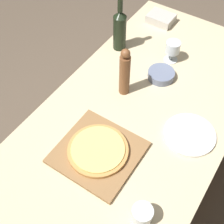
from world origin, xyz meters
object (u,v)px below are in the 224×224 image
at_px(pizza, 98,150).
at_px(pepper_mill, 125,73).
at_px(wine_glass, 173,48).
at_px(small_bowl, 161,75).
at_px(wine_bottle, 120,29).

xyz_separation_m(pizza, pepper_mill, (-0.10, 0.37, 0.10)).
height_order(wine_glass, small_bowl, wine_glass).
height_order(pepper_mill, wine_glass, pepper_mill).
relative_size(pizza, wine_bottle, 0.81).
height_order(wine_bottle, pepper_mill, wine_bottle).
xyz_separation_m(pizza, wine_glass, (-0.01, 0.70, 0.05)).
relative_size(wine_bottle, small_bowl, 2.34).
distance_m(wine_glass, small_bowl, 0.16).
distance_m(pepper_mill, small_bowl, 0.24).
bearing_deg(pizza, small_bowl, 88.92).
bearing_deg(small_bowl, pepper_mill, -120.18).
bearing_deg(wine_glass, small_bowl, -83.20).
relative_size(pizza, wine_glass, 2.17).
bearing_deg(pizza, pepper_mill, 105.06).
relative_size(wine_glass, small_bowl, 0.87).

